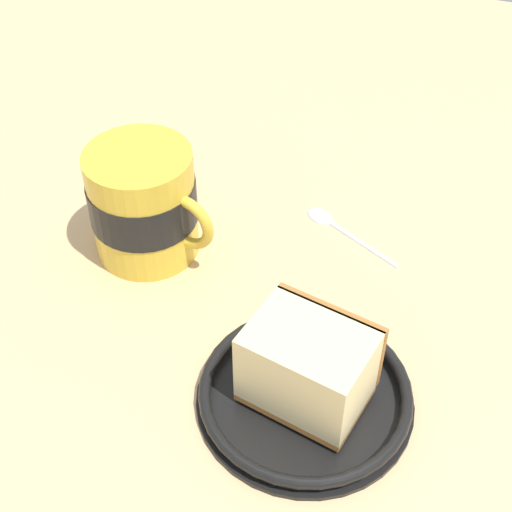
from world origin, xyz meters
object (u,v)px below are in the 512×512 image
object	(u,v)px
small_plate	(305,394)
cake_slice	(309,364)
tea_mug	(144,202)
teaspoon	(333,222)

from	to	relation	value
small_plate	cake_slice	bearing A→B (deg)	-13.58
cake_slice	tea_mug	distance (cm)	22.38
teaspoon	tea_mug	bearing A→B (deg)	117.96
tea_mug	teaspoon	distance (cm)	18.69
tea_mug	small_plate	bearing A→B (deg)	-123.86
small_plate	tea_mug	xyz separation A→B (cm)	(12.50, 18.64, 4.67)
small_plate	tea_mug	world-z (taller)	tea_mug
cake_slice	tea_mug	bearing A→B (deg)	56.81
cake_slice	tea_mug	xyz separation A→B (cm)	(12.23, 18.70, 1.23)
small_plate	teaspoon	bearing A→B (deg)	7.56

